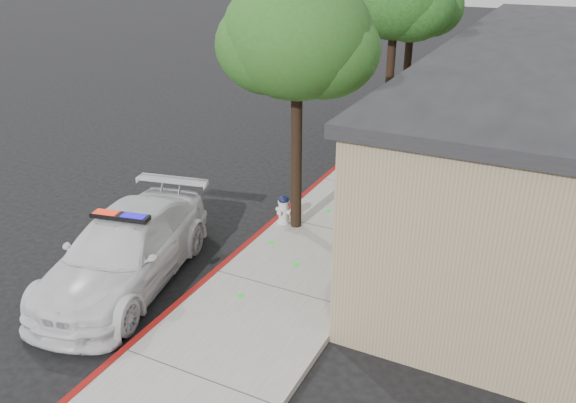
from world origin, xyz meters
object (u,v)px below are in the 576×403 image
at_px(clapboard_building, 576,119).
at_px(police_car, 125,251).
at_px(street_tree_far, 413,1).
at_px(fire_hydrant, 284,209).
at_px(street_tree_near, 297,42).

xyz_separation_m(clapboard_building, police_car, (-8.23, -10.04, -1.36)).
xyz_separation_m(police_car, street_tree_far, (2.27, 13.48, 4.03)).
xyz_separation_m(fire_hydrant, street_tree_near, (0.36, -0.00, 4.22)).
distance_m(fire_hydrant, street_tree_near, 4.24).
relative_size(clapboard_building, street_tree_near, 3.38).
height_order(fire_hydrant, street_tree_far, street_tree_far).
bearing_deg(police_car, clapboard_building, 39.06).
height_order(clapboard_building, police_car, clapboard_building).
xyz_separation_m(street_tree_near, street_tree_far, (0.02, 9.68, 0.04)).
relative_size(fire_hydrant, street_tree_near, 0.13).
height_order(police_car, street_tree_near, street_tree_near).
relative_size(clapboard_building, fire_hydrant, 26.99).
bearing_deg(street_tree_far, police_car, -99.56).
bearing_deg(clapboard_building, police_car, -129.34).
height_order(clapboard_building, street_tree_near, street_tree_near).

